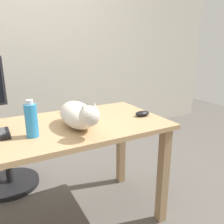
# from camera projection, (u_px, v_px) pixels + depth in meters

# --- Properties ---
(back_wall) EXTENTS (6.00, 0.04, 2.60)m
(back_wall) POSITION_uv_depth(u_px,v_px,m) (5.00, 37.00, 2.48)
(back_wall) COLOR beige
(back_wall) RESTS_ON ground_plane
(desk) EXTENTS (1.58, 0.68, 0.73)m
(desk) POSITION_uv_depth(u_px,v_px,m) (41.00, 145.00, 1.37)
(desk) COLOR tan
(desk) RESTS_ON ground_plane
(cat) EXTENTS (0.20, 0.61, 0.20)m
(cat) POSITION_uv_depth(u_px,v_px,m) (78.00, 115.00, 1.35)
(cat) COLOR silver
(cat) RESTS_ON desk
(computer_mouse) EXTENTS (0.11, 0.06, 0.04)m
(computer_mouse) POSITION_uv_depth(u_px,v_px,m) (142.00, 113.00, 1.59)
(computer_mouse) COLOR black
(computer_mouse) RESTS_ON desk
(water_bottle) EXTENTS (0.07, 0.07, 0.20)m
(water_bottle) POSITION_uv_depth(u_px,v_px,m) (31.00, 120.00, 1.21)
(water_bottle) COLOR #2D8CD1
(water_bottle) RESTS_ON desk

